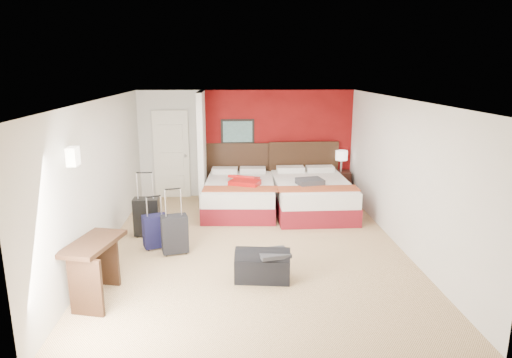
{
  "coord_description": "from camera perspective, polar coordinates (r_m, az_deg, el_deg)",
  "views": [
    {
      "loc": [
        -0.38,
        -7.25,
        3.0
      ],
      "look_at": [
        0.09,
        0.8,
        1.0
      ],
      "focal_mm": 31.65,
      "sensor_mm": 36.0,
      "label": 1
    }
  ],
  "objects": [
    {
      "name": "bed_left",
      "position": [
        9.71,
        -2.06,
        -2.13
      ],
      "size": [
        1.6,
        2.19,
        0.63
      ],
      "primitive_type": "cube",
      "rotation": [
        0.0,
        0.0,
        -0.06
      ],
      "color": "white",
      "rests_on": "ground"
    },
    {
      "name": "suitcase_black",
      "position": [
        8.47,
        -13.62,
        -4.79
      ],
      "size": [
        0.46,
        0.29,
        0.68
      ],
      "primitive_type": "cube",
      "rotation": [
        0.0,
        0.0,
        0.02
      ],
      "color": "black",
      "rests_on": "ground"
    },
    {
      "name": "table_lamp",
      "position": [
        10.74,
        10.73,
        2.23
      ],
      "size": [
        0.31,
        0.31,
        0.5
      ],
      "primitive_type": "cylinder",
      "rotation": [
        0.0,
        0.0,
        -0.12
      ],
      "color": "white",
      "rests_on": "nightstand"
    },
    {
      "name": "desk",
      "position": [
        6.4,
        -19.65,
        -10.82
      ],
      "size": [
        0.71,
        1.07,
        0.82
      ],
      "primitive_type": "cube",
      "rotation": [
        0.0,
        0.0,
        -0.24
      ],
      "color": "black",
      "rests_on": "ground"
    },
    {
      "name": "suitcase_charcoal",
      "position": [
        7.6,
        -10.23,
        -7.04
      ],
      "size": [
        0.47,
        0.36,
        0.62
      ],
      "primitive_type": "cube",
      "rotation": [
        0.0,
        0.0,
        0.26
      ],
      "color": "black",
      "rests_on": "ground"
    },
    {
      "name": "nightstand",
      "position": [
        10.86,
        10.59,
        -0.65
      ],
      "size": [
        0.49,
        0.49,
        0.62
      ],
      "primitive_type": "cube",
      "rotation": [
        0.0,
        0.0,
        -0.11
      ],
      "color": "black",
      "rests_on": "ground"
    },
    {
      "name": "jacket_bundle",
      "position": [
        9.28,
        6.84,
        -0.34
      ],
      "size": [
        0.58,
        0.5,
        0.12
      ],
      "primitive_type": "cube",
      "rotation": [
        0.0,
        0.0,
        0.21
      ],
      "color": "#3C3D42",
      "rests_on": "bed_right"
    },
    {
      "name": "suitcase_navy",
      "position": [
        7.89,
        -12.58,
        -6.62
      ],
      "size": [
        0.46,
        0.38,
        0.55
      ],
      "primitive_type": "cube",
      "rotation": [
        0.0,
        0.0,
        0.39
      ],
      "color": "black",
      "rests_on": "ground"
    },
    {
      "name": "bed_right",
      "position": [
        9.69,
        7.04,
        -2.16
      ],
      "size": [
        1.57,
        2.23,
        0.67
      ],
      "primitive_type": "cube",
      "rotation": [
        0.0,
        0.0,
        0.0
      ],
      "color": "silver",
      "rests_on": "ground"
    },
    {
      "name": "room_walls",
      "position": [
        8.9,
        -9.87,
        2.43
      ],
      "size": [
        5.02,
        6.52,
        2.5
      ],
      "color": "silver",
      "rests_on": "ground"
    },
    {
      "name": "entry_door",
      "position": [
        10.73,
        -10.63,
        3.07
      ],
      "size": [
        0.82,
        0.06,
        2.05
      ],
      "primitive_type": "cube",
      "color": "silver",
      "rests_on": "ground"
    },
    {
      "name": "red_suitcase_open",
      "position": [
        9.52,
        -1.46,
        -0.17
      ],
      "size": [
        0.87,
        0.99,
        0.1
      ],
      "primitive_type": "cube",
      "rotation": [
        0.0,
        0.0,
        -0.4
      ],
      "color": "#B7100F",
      "rests_on": "bed_left"
    },
    {
      "name": "ground",
      "position": [
        7.86,
        -0.3,
        -8.52
      ],
      "size": [
        6.5,
        6.5,
        0.0
      ],
      "primitive_type": "plane",
      "color": "tan",
      "rests_on": "ground"
    },
    {
      "name": "jacket_draped",
      "position": [
        6.51,
        2.22,
        -9.35
      ],
      "size": [
        0.5,
        0.45,
        0.06
      ],
      "primitive_type": "cube",
      "rotation": [
        0.0,
        0.0,
        0.22
      ],
      "color": "#313236",
      "rests_on": "duffel_bag"
    },
    {
      "name": "red_accent_panel",
      "position": [
        10.69,
        2.79,
        4.48
      ],
      "size": [
        3.5,
        0.04,
        2.5
      ],
      "primitive_type": "cube",
      "color": "maroon",
      "rests_on": "ground"
    },
    {
      "name": "partition_wall",
      "position": [
        10.04,
        -6.84,
        3.78
      ],
      "size": [
        0.12,
        1.2,
        2.5
      ],
      "primitive_type": "cube",
      "color": "silver",
      "rests_on": "ground"
    },
    {
      "name": "duffel_bag",
      "position": [
        6.64,
        0.85,
        -11.02
      ],
      "size": [
        0.83,
        0.51,
        0.4
      ],
      "primitive_type": "cube",
      "rotation": [
        0.0,
        0.0,
        -0.12
      ],
      "color": "black",
      "rests_on": "ground"
    }
  ]
}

